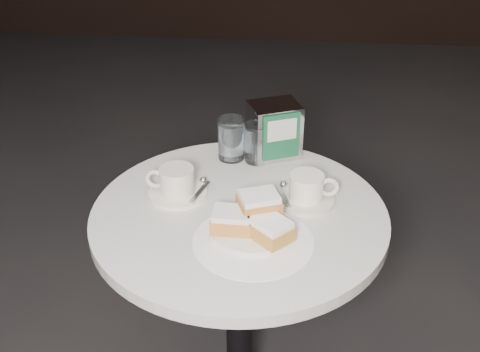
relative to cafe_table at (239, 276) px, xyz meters
The scene contains 8 objects.
cafe_table is the anchor object (origin of this frame).
sugar_spill 0.23m from the cafe_table, 69.88° to the right, with size 0.27×0.27×0.00m, color white.
beignet_plate 0.25m from the cafe_table, 64.77° to the right, with size 0.23×0.23×0.09m.
coffee_cup_left 0.29m from the cafe_table, 160.38° to the left, with size 0.15×0.15×0.08m.
coffee_cup_right 0.28m from the cafe_table, 20.32° to the left, with size 0.15×0.15×0.07m.
water_glass_left 0.36m from the cafe_table, 100.15° to the left, with size 0.09×0.09×0.12m.
water_glass_right 0.35m from the cafe_table, 84.32° to the left, with size 0.07×0.07×0.11m.
napkin_dispenser 0.40m from the cafe_table, 76.61° to the left, with size 0.16×0.14×0.15m.
Camera 1 is at (0.11, -1.16, 1.55)m, focal length 45.00 mm.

